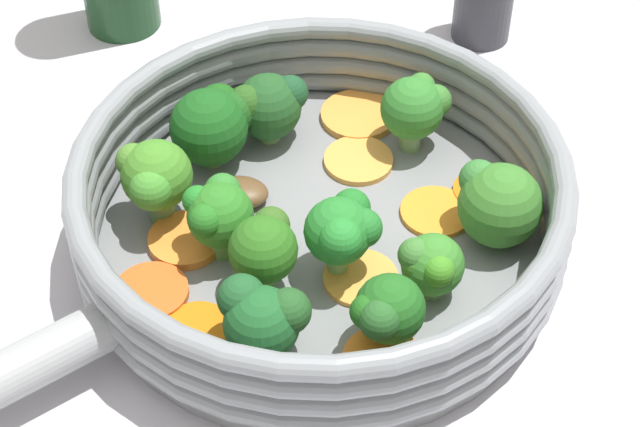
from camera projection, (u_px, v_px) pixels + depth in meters
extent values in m
plane|color=#BAB8C1|center=(320.00, 249.00, 0.62)|extent=(4.00, 4.00, 0.00)
cylinder|color=gray|center=(320.00, 240.00, 0.61)|extent=(0.26, 0.26, 0.01)
torus|color=gray|center=(320.00, 224.00, 0.60)|extent=(0.28, 0.28, 0.01)
torus|color=gray|center=(320.00, 207.00, 0.59)|extent=(0.28, 0.28, 0.01)
torus|color=gray|center=(320.00, 189.00, 0.58)|extent=(0.28, 0.28, 0.01)
torus|color=gray|center=(320.00, 171.00, 0.57)|extent=(0.28, 0.28, 0.01)
sphere|color=gray|center=(102.00, 285.00, 0.57)|extent=(0.01, 0.01, 0.01)
sphere|color=gray|center=(163.00, 365.00, 0.54)|extent=(0.01, 0.01, 0.01)
cylinder|color=#EC9B42|center=(358.00, 160.00, 0.65)|extent=(0.05, 0.05, 0.00)
cylinder|color=orange|center=(196.00, 328.00, 0.56)|extent=(0.05, 0.05, 0.00)
cylinder|color=#DF5C20|center=(151.00, 292.00, 0.57)|extent=(0.05, 0.05, 0.00)
cylinder|color=orange|center=(382.00, 361.00, 0.54)|extent=(0.05, 0.05, 0.01)
cylinder|color=orange|center=(435.00, 212.00, 0.62)|extent=(0.05, 0.05, 0.00)
cylinder|color=orange|center=(480.00, 191.00, 0.63)|extent=(0.04, 0.04, 0.00)
cylinder|color=#F0953B|center=(358.00, 115.00, 0.68)|extent=(0.05, 0.05, 0.00)
cylinder|color=#F59D3F|center=(361.00, 278.00, 0.58)|extent=(0.06, 0.06, 0.00)
cylinder|color=orange|center=(186.00, 240.00, 0.60)|extent=(0.05, 0.05, 0.01)
cylinder|color=#719957|center=(431.00, 284.00, 0.57)|extent=(0.01, 0.01, 0.01)
sphere|color=#387E2B|center=(433.00, 265.00, 0.56)|extent=(0.03, 0.03, 0.03)
sphere|color=#3C7631|center=(412.00, 258.00, 0.55)|extent=(0.02, 0.02, 0.02)
sphere|color=#3D8721|center=(436.00, 273.00, 0.55)|extent=(0.02, 0.02, 0.02)
sphere|color=#407D26|center=(414.00, 269.00, 0.55)|extent=(0.02, 0.02, 0.02)
cylinder|color=#5E9743|center=(223.00, 241.00, 0.59)|extent=(0.01, 0.01, 0.02)
sphere|color=#2B7322|center=(220.00, 215.00, 0.57)|extent=(0.04, 0.04, 0.04)
sphere|color=#217624|center=(197.00, 200.00, 0.57)|extent=(0.02, 0.02, 0.02)
sphere|color=#236A1D|center=(205.00, 221.00, 0.56)|extent=(0.02, 0.02, 0.02)
sphere|color=#2E772C|center=(223.00, 192.00, 0.58)|extent=(0.02, 0.02, 0.02)
cylinder|color=#8BB76C|center=(269.00, 129.00, 0.66)|extent=(0.01, 0.01, 0.01)
sphere|color=#1E4C20|center=(268.00, 107.00, 0.65)|extent=(0.04, 0.04, 0.04)
sphere|color=#27521A|center=(246.00, 104.00, 0.64)|extent=(0.02, 0.02, 0.02)
sphere|color=#1A4827|center=(290.00, 93.00, 0.65)|extent=(0.02, 0.02, 0.02)
cylinder|color=#7A9555|center=(212.00, 153.00, 0.64)|extent=(0.01, 0.01, 0.02)
sphere|color=#175119|center=(209.00, 127.00, 0.63)|extent=(0.05, 0.05, 0.05)
sphere|color=#185215|center=(219.00, 105.00, 0.64)|extent=(0.03, 0.03, 0.03)
sphere|color=#1B4E19|center=(233.00, 113.00, 0.63)|extent=(0.03, 0.03, 0.03)
cylinder|color=#709F5D|center=(388.00, 332.00, 0.55)|extent=(0.01, 0.01, 0.02)
sphere|color=#205F1D|center=(390.00, 309.00, 0.53)|extent=(0.04, 0.04, 0.04)
sphere|color=#255A24|center=(380.00, 320.00, 0.52)|extent=(0.02, 0.02, 0.02)
sphere|color=#1E5F1A|center=(367.00, 312.00, 0.53)|extent=(0.02, 0.02, 0.02)
cylinder|color=#5E8950|center=(496.00, 230.00, 0.60)|extent=(0.01, 0.01, 0.01)
sphere|color=#38762A|center=(500.00, 205.00, 0.59)|extent=(0.05, 0.05, 0.05)
sphere|color=#357733|center=(479.00, 179.00, 0.59)|extent=(0.02, 0.02, 0.02)
sphere|color=#427931|center=(480.00, 182.00, 0.59)|extent=(0.02, 0.02, 0.02)
cylinder|color=#7EA964|center=(338.00, 258.00, 0.58)|extent=(0.01, 0.01, 0.02)
sphere|color=#25792A|center=(338.00, 231.00, 0.56)|extent=(0.04, 0.04, 0.04)
sphere|color=#207025|center=(347.00, 211.00, 0.57)|extent=(0.02, 0.02, 0.02)
sphere|color=#23722A|center=(363.00, 228.00, 0.56)|extent=(0.02, 0.02, 0.02)
sphere|color=#26812E|center=(341.00, 239.00, 0.55)|extent=(0.02, 0.02, 0.02)
cylinder|color=#70975C|center=(263.00, 346.00, 0.54)|extent=(0.01, 0.01, 0.01)
sphere|color=#1C5727|center=(261.00, 324.00, 0.53)|extent=(0.04, 0.04, 0.04)
sphere|color=#214F22|center=(288.00, 311.00, 0.53)|extent=(0.02, 0.02, 0.02)
sphere|color=#1D5227|center=(242.00, 298.00, 0.53)|extent=(0.03, 0.03, 0.03)
cylinder|color=#7DA668|center=(410.00, 134.00, 0.65)|extent=(0.01, 0.01, 0.02)
sphere|color=#30772B|center=(412.00, 108.00, 0.64)|extent=(0.04, 0.04, 0.04)
sphere|color=#36762D|center=(421.00, 87.00, 0.64)|extent=(0.02, 0.02, 0.02)
sphere|color=#37732C|center=(432.00, 99.00, 0.64)|extent=(0.02, 0.02, 0.02)
cylinder|color=#678F54|center=(161.00, 203.00, 0.61)|extent=(0.01, 0.01, 0.02)
sphere|color=#418227|center=(157.00, 175.00, 0.59)|extent=(0.04, 0.04, 0.04)
sphere|color=#408B2D|center=(151.00, 189.00, 0.58)|extent=(0.02, 0.02, 0.02)
sphere|color=#477E2A|center=(133.00, 161.00, 0.59)|extent=(0.02, 0.02, 0.02)
cylinder|color=#5E8F47|center=(265.00, 276.00, 0.57)|extent=(0.01, 0.01, 0.02)
sphere|color=#2A651B|center=(263.00, 250.00, 0.56)|extent=(0.04, 0.04, 0.04)
sphere|color=#345E1F|center=(274.00, 227.00, 0.56)|extent=(0.02, 0.02, 0.02)
sphere|color=#256B16|center=(264.00, 228.00, 0.56)|extent=(0.02, 0.02, 0.02)
ellipsoid|color=brown|center=(240.00, 192.00, 0.62)|extent=(0.04, 0.04, 0.01)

